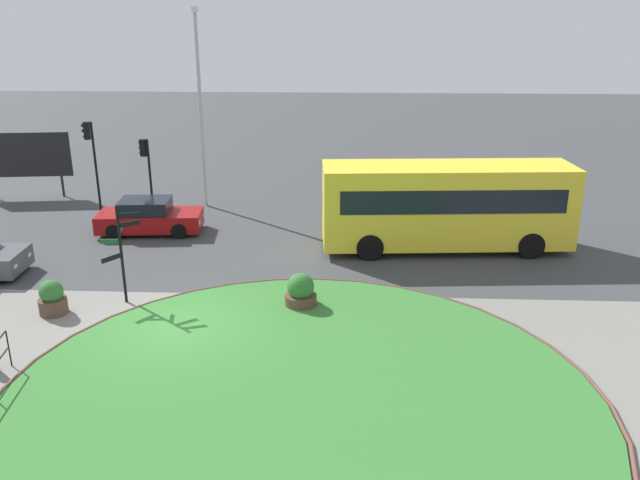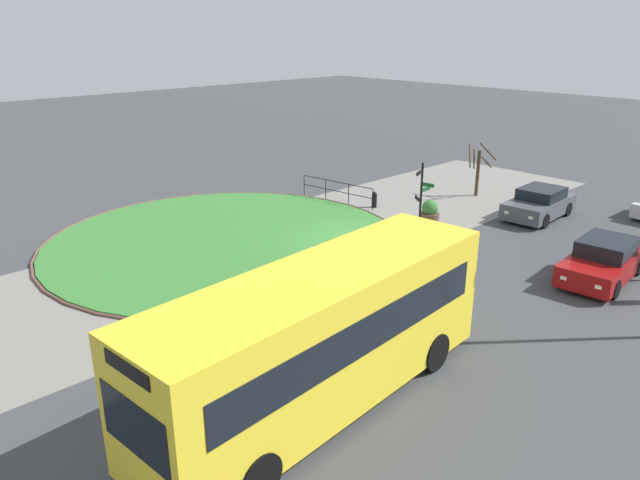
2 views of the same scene
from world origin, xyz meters
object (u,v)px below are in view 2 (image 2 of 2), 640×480
planter_kerbside (319,262)px  street_tree_bare (478,168)px  bus_yellow (322,336)px  signpost_directional (421,195)px  car_near_lane (603,261)px  bollard_foreground (374,199)px  car_far_lane (539,204)px  planter_near_signpost (430,213)px

planter_kerbside → street_tree_bare: street_tree_bare is taller
bus_yellow → planter_kerbside: bus_yellow is taller
signpost_directional → car_near_lane: signpost_directional is taller
car_near_lane → bollard_foreground: bearing=-98.9°
street_tree_bare → car_far_lane: bearing=74.6°
signpost_directional → planter_near_signpost: bearing=-154.5°
street_tree_bare → planter_near_signpost: bearing=11.5°
street_tree_bare → bus_yellow: bearing=22.5°
bus_yellow → car_far_lane: bearing=-172.6°
bus_yellow → car_near_lane: (-11.99, 1.41, -1.10)m
car_near_lane → street_tree_bare: 10.80m
bus_yellow → signpost_directional: bearing=-157.3°
car_near_lane → planter_near_signpost: size_ratio=3.98×
car_far_lane → planter_near_signpost: (4.36, -2.84, -0.15)m
car_near_lane → planter_near_signpost: bearing=-99.7°
planter_near_signpost → car_near_lane: bearing=85.3°
car_far_lane → planter_kerbside: car_far_lane is taller
signpost_directional → car_far_lane: size_ratio=0.80×
bollard_foreground → car_near_lane: bearing=86.1°
signpost_directional → planter_near_signpost: (-1.94, -0.92, -1.37)m
car_far_lane → signpost_directional: bearing=-20.0°
bollard_foreground → street_tree_bare: bearing=157.2°
signpost_directional → car_far_lane: bearing=163.0°
signpost_directional → planter_kerbside: signpost_directional is taller
signpost_directional → planter_kerbside: 5.70m
bollard_foreground → car_far_lane: size_ratio=0.20×
signpost_directional → planter_near_signpost: signpost_directional is taller
planter_near_signpost → planter_kerbside: 7.52m
car_far_lane → planter_near_signpost: size_ratio=3.68×
car_near_lane → car_far_lane: size_ratio=1.08×
planter_kerbside → car_far_lane: bearing=170.3°
bus_yellow → car_far_lane: (-16.99, -3.53, -1.12)m
car_far_lane → street_tree_bare: (-1.09, -3.95, 0.81)m
bollard_foreground → planter_near_signpost: bearing=88.1°
bollard_foreground → car_far_lane: 7.51m
planter_near_signpost → street_tree_bare: bearing=-168.5°
car_near_lane → planter_kerbside: (6.83, -6.95, -0.17)m
bollard_foreground → car_near_lane: car_near_lane is taller
bus_yellow → car_near_lane: size_ratio=2.19×
signpost_directional → bollard_foreground: size_ratio=4.02×
signpost_directional → car_far_lane: 6.69m
bus_yellow → street_tree_bare: bus_yellow is taller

